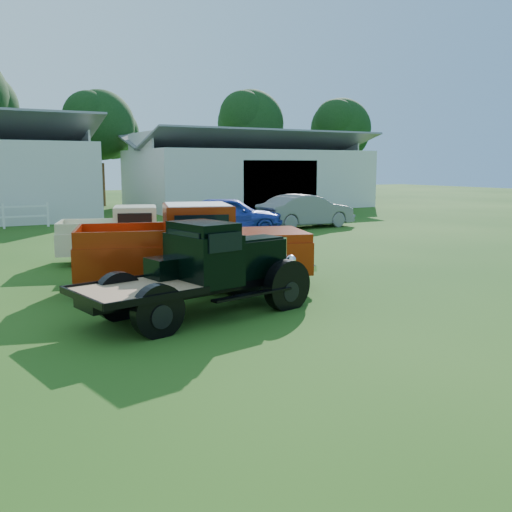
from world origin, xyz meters
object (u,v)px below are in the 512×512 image
misc_car_grey (306,211)px  misc_car_blue (230,214)px  vintage_flatbed (200,269)px  red_pickup (193,246)px  white_pickup (133,235)px

misc_car_grey → misc_car_blue: bearing=86.8°
vintage_flatbed → misc_car_grey: vintage_flatbed is taller
red_pickup → misc_car_blue: bearing=76.2°
white_pickup → red_pickup: bearing=-70.1°
vintage_flatbed → white_pickup: bearing=72.7°
misc_car_grey → vintage_flatbed: bearing=136.0°
vintage_flatbed → white_pickup: (0.77, 6.94, -0.09)m
vintage_flatbed → white_pickup: size_ratio=1.02×
red_pickup → misc_car_blue: 11.83m
vintage_flatbed → red_pickup: red_pickup is taller
misc_car_grey → red_pickup: bearing=132.2°
white_pickup → misc_car_grey: size_ratio=0.96×
misc_car_blue → misc_car_grey: size_ratio=0.97×
vintage_flatbed → misc_car_grey: (11.05, 12.56, -0.14)m
white_pickup → misc_car_blue: size_ratio=0.98×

